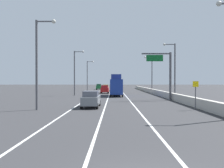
{
  "coord_description": "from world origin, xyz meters",
  "views": [
    {
      "loc": [
        -0.99,
        -7.04,
        2.99
      ],
      "look_at": [
        -1.35,
        46.79,
        2.42
      ],
      "focal_mm": 41.02,
      "sensor_mm": 36.0,
      "label": 1
    }
  ],
  "objects_px": {
    "lamp_post_right_second": "(173,67)",
    "car_gray_2": "(91,99)",
    "car_red_0": "(105,89)",
    "car_silver_4": "(117,90)",
    "overhead_sign_gantry": "(166,70)",
    "car_yellow_3": "(106,87)",
    "lamp_post_left_mid": "(76,70)",
    "lamp_post_left_far": "(88,74)",
    "car_green_5": "(99,87)",
    "lamp_post_right_third": "(151,72)",
    "lamp_post_left_near": "(39,58)",
    "box_truck": "(116,86)",
    "speed_advisory_sign": "(196,93)",
    "car_blue_1": "(115,87)"
  },
  "relations": [
    {
      "from": "car_yellow_3",
      "to": "car_red_0",
      "type": "bearing_deg",
      "value": -88.64
    },
    {
      "from": "lamp_post_left_mid",
      "to": "lamp_post_left_far",
      "type": "distance_m",
      "value": 27.17
    },
    {
      "from": "car_red_0",
      "to": "car_green_5",
      "type": "relative_size",
      "value": 0.98
    },
    {
      "from": "lamp_post_right_third",
      "to": "car_yellow_3",
      "type": "xyz_separation_m",
      "value": [
        -12.33,
        19.69,
        -4.51
      ]
    },
    {
      "from": "car_red_0",
      "to": "box_truck",
      "type": "relative_size",
      "value": 0.42
    },
    {
      "from": "overhead_sign_gantry",
      "to": "car_yellow_3",
      "type": "relative_size",
      "value": 1.8
    },
    {
      "from": "speed_advisory_sign",
      "to": "car_yellow_3",
      "type": "relative_size",
      "value": 0.72
    },
    {
      "from": "lamp_post_left_mid",
      "to": "lamp_post_left_far",
      "type": "bearing_deg",
      "value": 90.25
    },
    {
      "from": "car_yellow_3",
      "to": "lamp_post_left_far",
      "type": "bearing_deg",
      "value": -139.26
    },
    {
      "from": "lamp_post_right_second",
      "to": "car_red_0",
      "type": "distance_m",
      "value": 24.44
    },
    {
      "from": "overhead_sign_gantry",
      "to": "car_red_0",
      "type": "relative_size",
      "value": 1.81
    },
    {
      "from": "lamp_post_right_second",
      "to": "car_gray_2",
      "type": "distance_m",
      "value": 19.49
    },
    {
      "from": "box_truck",
      "to": "car_green_5",
      "type": "bearing_deg",
      "value": 98.5
    },
    {
      "from": "car_blue_1",
      "to": "car_yellow_3",
      "type": "xyz_separation_m",
      "value": [
        -3.06,
        4.14,
        -0.09
      ]
    },
    {
      "from": "car_yellow_3",
      "to": "box_truck",
      "type": "relative_size",
      "value": 0.43
    },
    {
      "from": "lamp_post_left_far",
      "to": "car_green_5",
      "type": "relative_size",
      "value": 2.23
    },
    {
      "from": "lamp_post_left_near",
      "to": "speed_advisory_sign",
      "type": "bearing_deg",
      "value": 0.55
    },
    {
      "from": "car_red_0",
      "to": "car_silver_4",
      "type": "xyz_separation_m",
      "value": [
        2.9,
        -2.47,
        -0.05
      ]
    },
    {
      "from": "car_yellow_3",
      "to": "car_silver_4",
      "type": "bearing_deg",
      "value": -81.94
    },
    {
      "from": "lamp_post_right_third",
      "to": "lamp_post_left_mid",
      "type": "relative_size",
      "value": 1.0
    },
    {
      "from": "speed_advisory_sign",
      "to": "car_red_0",
      "type": "distance_m",
      "value": 38.67
    },
    {
      "from": "lamp_post_right_second",
      "to": "car_yellow_3",
      "type": "distance_m",
      "value": 44.46
    },
    {
      "from": "speed_advisory_sign",
      "to": "car_silver_4",
      "type": "relative_size",
      "value": 0.62
    },
    {
      "from": "car_silver_4",
      "to": "car_green_5",
      "type": "xyz_separation_m",
      "value": [
        -5.96,
        29.45,
        0.07
      ]
    },
    {
      "from": "lamp_post_left_near",
      "to": "lamp_post_left_far",
      "type": "bearing_deg",
      "value": 90.37
    },
    {
      "from": "car_yellow_3",
      "to": "box_truck",
      "type": "distance_m",
      "value": 33.65
    },
    {
      "from": "lamp_post_right_third",
      "to": "car_yellow_3",
      "type": "distance_m",
      "value": 23.67
    },
    {
      "from": "car_yellow_3",
      "to": "box_truck",
      "type": "xyz_separation_m",
      "value": [
        3.26,
        -33.47,
        1.11
      ]
    },
    {
      "from": "lamp_post_left_mid",
      "to": "car_yellow_3",
      "type": "height_order",
      "value": "lamp_post_left_mid"
    },
    {
      "from": "overhead_sign_gantry",
      "to": "box_truck",
      "type": "distance_m",
      "value": 14.58
    },
    {
      "from": "lamp_post_left_far",
      "to": "car_yellow_3",
      "type": "distance_m",
      "value": 8.41
    },
    {
      "from": "speed_advisory_sign",
      "to": "lamp_post_right_third",
      "type": "relative_size",
      "value": 0.32
    },
    {
      "from": "lamp_post_left_near",
      "to": "car_yellow_3",
      "type": "relative_size",
      "value": 2.27
    },
    {
      "from": "lamp_post_left_far",
      "to": "car_silver_4",
      "type": "distance_m",
      "value": 21.89
    },
    {
      "from": "car_silver_4",
      "to": "car_gray_2",
      "type": "bearing_deg",
      "value": -95.78
    },
    {
      "from": "overhead_sign_gantry",
      "to": "lamp_post_right_second",
      "type": "relative_size",
      "value": 0.79
    },
    {
      "from": "overhead_sign_gantry",
      "to": "speed_advisory_sign",
      "type": "height_order",
      "value": "overhead_sign_gantry"
    },
    {
      "from": "lamp_post_right_third",
      "to": "lamp_post_left_near",
      "type": "height_order",
      "value": "same"
    },
    {
      "from": "lamp_post_right_third",
      "to": "car_gray_2",
      "type": "bearing_deg",
      "value": -108.33
    },
    {
      "from": "lamp_post_right_third",
      "to": "car_gray_2",
      "type": "xyz_separation_m",
      "value": [
        -12.18,
        -36.77,
        -4.51
      ]
    },
    {
      "from": "box_truck",
      "to": "overhead_sign_gantry",
      "type": "bearing_deg",
      "value": -58.0
    },
    {
      "from": "lamp_post_right_third",
      "to": "car_yellow_3",
      "type": "height_order",
      "value": "lamp_post_right_third"
    },
    {
      "from": "lamp_post_left_near",
      "to": "car_red_0",
      "type": "bearing_deg",
      "value": 81.54
    },
    {
      "from": "overhead_sign_gantry",
      "to": "car_yellow_3",
      "type": "xyz_separation_m",
      "value": [
        -10.85,
        45.63,
        -3.78
      ]
    },
    {
      "from": "car_red_0",
      "to": "car_silver_4",
      "type": "height_order",
      "value": "car_red_0"
    },
    {
      "from": "lamp_post_left_far",
      "to": "car_yellow_3",
      "type": "relative_size",
      "value": 2.27
    },
    {
      "from": "car_gray_2",
      "to": "lamp_post_right_third",
      "type": "bearing_deg",
      "value": 71.67
    },
    {
      "from": "lamp_post_left_far",
      "to": "box_truck",
      "type": "bearing_deg",
      "value": -73.33
    },
    {
      "from": "lamp_post_left_mid",
      "to": "car_red_0",
      "type": "height_order",
      "value": "lamp_post_left_mid"
    },
    {
      "from": "car_green_5",
      "to": "overhead_sign_gantry",
      "type": "bearing_deg",
      "value": -75.26
    }
  ]
}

